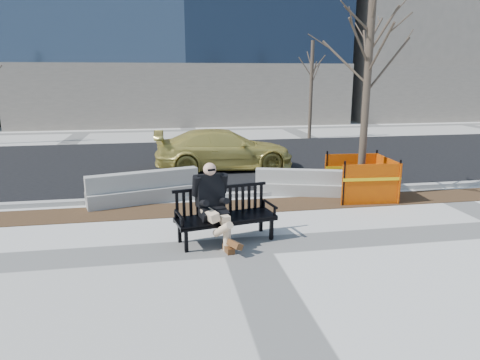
# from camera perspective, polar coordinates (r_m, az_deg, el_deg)

# --- Properties ---
(ground) EXTENTS (120.00, 120.00, 0.00)m
(ground) POSITION_cam_1_polar(r_m,az_deg,el_deg) (8.74, 0.65, -8.67)
(ground) COLOR beige
(ground) RESTS_ON ground
(mulch_strip) EXTENTS (40.00, 1.20, 0.02)m
(mulch_strip) POSITION_cam_1_polar(r_m,az_deg,el_deg) (11.15, -1.81, -3.62)
(mulch_strip) COLOR #47301C
(mulch_strip) RESTS_ON ground
(asphalt_street) EXTENTS (60.00, 10.40, 0.01)m
(asphalt_street) POSITION_cam_1_polar(r_m,az_deg,el_deg) (17.13, -4.77, 2.50)
(asphalt_street) COLOR black
(asphalt_street) RESTS_ON ground
(curb) EXTENTS (60.00, 0.25, 0.12)m
(curb) POSITION_cam_1_polar(r_m,az_deg,el_deg) (12.04, -2.46, -2.03)
(curb) COLOR #9E9B93
(curb) RESTS_ON ground
(bench) EXTENTS (2.18, 1.13, 1.10)m
(bench) POSITION_cam_1_polar(r_m,az_deg,el_deg) (9.00, -1.87, -7.99)
(bench) COLOR black
(bench) RESTS_ON ground
(seated_man) EXTENTS (0.92, 1.30, 1.65)m
(seated_man) POSITION_cam_1_polar(r_m,az_deg,el_deg) (8.97, -3.63, -8.09)
(seated_man) COLOR black
(seated_man) RESTS_ON ground
(tree_fence) EXTENTS (2.53, 2.53, 5.95)m
(tree_fence) POSITION_cam_1_polar(r_m,az_deg,el_deg) (12.54, 15.42, -2.17)
(tree_fence) COLOR #DD5900
(tree_fence) RESTS_ON ground
(sedan) EXTENTS (4.91, 2.00, 1.42)m
(sedan) POSITION_cam_1_polar(r_m,az_deg,el_deg) (15.67, -2.08, 1.47)
(sedan) COLOR gold
(sedan) RESTS_ON ground
(jersey_barrier_left) EXTENTS (3.00, 1.35, 0.84)m
(jersey_barrier_left) POSITION_cam_1_polar(r_m,az_deg,el_deg) (11.88, -12.43, -2.87)
(jersey_barrier_left) COLOR gray
(jersey_barrier_left) RESTS_ON ground
(jersey_barrier_right) EXTENTS (2.62, 1.23, 0.74)m
(jersey_barrier_right) POSITION_cam_1_polar(r_m,az_deg,el_deg) (12.44, 8.03, -1.93)
(jersey_barrier_right) COLOR #A19F96
(jersey_barrier_right) RESTS_ON ground
(far_tree_right) EXTENTS (2.44, 2.44, 5.40)m
(far_tree_right) POSITION_cam_1_polar(r_m,az_deg,el_deg) (23.60, 9.09, 5.46)
(far_tree_right) COLOR #4D3F31
(far_tree_right) RESTS_ON ground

